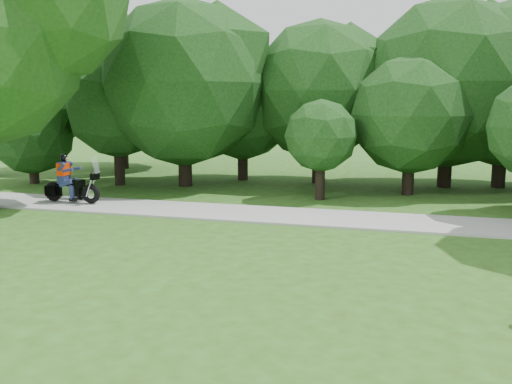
# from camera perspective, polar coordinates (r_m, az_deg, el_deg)

# --- Properties ---
(ground) EXTENTS (100.00, 100.00, 0.00)m
(ground) POSITION_cam_1_polar(r_m,az_deg,el_deg) (8.22, 2.14, -14.37)
(ground) COLOR #314D16
(ground) RESTS_ON ground
(walkway) EXTENTS (60.00, 2.20, 0.06)m
(walkway) POSITION_cam_1_polar(r_m,az_deg,el_deg) (15.76, 8.95, -2.69)
(walkway) COLOR #969691
(walkway) RESTS_ON ground
(tree_line) EXTENTS (38.64, 11.51, 7.14)m
(tree_line) POSITION_cam_1_polar(r_m,az_deg,el_deg) (21.82, 19.86, 9.51)
(tree_line) COLOR black
(tree_line) RESTS_ON ground
(touring_motorcycle) EXTENTS (1.99, 0.59, 1.52)m
(touring_motorcycle) POSITION_cam_1_polar(r_m,az_deg,el_deg) (18.75, -18.28, 0.69)
(touring_motorcycle) COLOR black
(touring_motorcycle) RESTS_ON walkway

